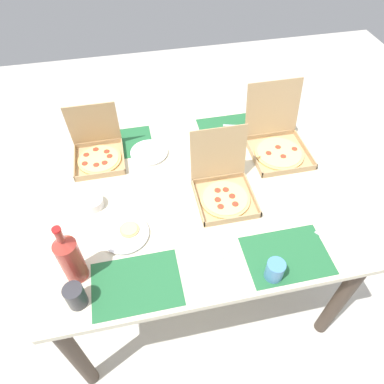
{
  "coord_description": "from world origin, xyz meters",
  "views": [
    {
      "loc": [
        -0.24,
        -1.14,
        2.09
      ],
      "look_at": [
        0.0,
        0.0,
        0.77
      ],
      "focal_mm": 33.09,
      "sensor_mm": 36.0,
      "label": 1
    }
  ],
  "objects_px": {
    "cup_dark": "(275,270)",
    "condiment_bowl": "(93,203)",
    "pizza_box_center": "(224,189)",
    "plate_near_left": "(125,234)",
    "plate_near_right": "(149,153)",
    "pizza_box_corner_left": "(278,143)",
    "soda_bottle": "(70,258)",
    "pizza_box_corner_right": "(98,152)",
    "cup_spare": "(76,296)"
  },
  "relations": [
    {
      "from": "pizza_box_center",
      "to": "plate_near_left",
      "type": "relative_size",
      "value": 1.47
    },
    {
      "from": "pizza_box_center",
      "to": "cup_spare",
      "type": "xyz_separation_m",
      "value": [
        -0.7,
        -0.42,
        0.01
      ]
    },
    {
      "from": "cup_spare",
      "to": "soda_bottle",
      "type": "bearing_deg",
      "value": 91.02
    },
    {
      "from": "cup_dark",
      "to": "pizza_box_corner_left",
      "type": "bearing_deg",
      "value": 68.18
    },
    {
      "from": "plate_near_left",
      "to": "pizza_box_center",
      "type": "bearing_deg",
      "value": 15.69
    },
    {
      "from": "soda_bottle",
      "to": "condiment_bowl",
      "type": "xyz_separation_m",
      "value": [
        0.07,
        0.36,
        -0.11
      ]
    },
    {
      "from": "pizza_box_corner_right",
      "to": "plate_near_left",
      "type": "bearing_deg",
      "value": -79.94
    },
    {
      "from": "cup_dark",
      "to": "condiment_bowl",
      "type": "distance_m",
      "value": 0.89
    },
    {
      "from": "condiment_bowl",
      "to": "plate_near_left",
      "type": "bearing_deg",
      "value": -56.02
    },
    {
      "from": "plate_near_left",
      "to": "plate_near_right",
      "type": "bearing_deg",
      "value": 71.37
    },
    {
      "from": "soda_bottle",
      "to": "condiment_bowl",
      "type": "distance_m",
      "value": 0.38
    },
    {
      "from": "pizza_box_corner_left",
      "to": "pizza_box_center",
      "type": "xyz_separation_m",
      "value": [
        -0.38,
        -0.26,
        -0.0
      ]
    },
    {
      "from": "plate_near_right",
      "to": "condiment_bowl",
      "type": "relative_size",
      "value": 2.06
    },
    {
      "from": "pizza_box_corner_left",
      "to": "cup_spare",
      "type": "distance_m",
      "value": 1.27
    },
    {
      "from": "plate_near_left",
      "to": "cup_spare",
      "type": "relative_size",
      "value": 2.01
    },
    {
      "from": "pizza_box_corner_left",
      "to": "soda_bottle",
      "type": "relative_size",
      "value": 1.11
    },
    {
      "from": "pizza_box_center",
      "to": "condiment_bowl",
      "type": "distance_m",
      "value": 0.63
    },
    {
      "from": "plate_near_right",
      "to": "soda_bottle",
      "type": "distance_m",
      "value": 0.78
    },
    {
      "from": "pizza_box_corner_right",
      "to": "plate_near_left",
      "type": "relative_size",
      "value": 1.36
    },
    {
      "from": "pizza_box_corner_right",
      "to": "condiment_bowl",
      "type": "height_order",
      "value": "pizza_box_corner_right"
    },
    {
      "from": "pizza_box_center",
      "to": "soda_bottle",
      "type": "bearing_deg",
      "value": -157.04
    },
    {
      "from": "pizza_box_corner_left",
      "to": "pizza_box_center",
      "type": "height_order",
      "value": "pizza_box_corner_left"
    },
    {
      "from": "soda_bottle",
      "to": "cup_spare",
      "type": "bearing_deg",
      "value": -88.98
    },
    {
      "from": "pizza_box_center",
      "to": "cup_spare",
      "type": "distance_m",
      "value": 0.81
    },
    {
      "from": "pizza_box_center",
      "to": "condiment_bowl",
      "type": "relative_size",
      "value": 3.21
    },
    {
      "from": "pizza_box_corner_left",
      "to": "cup_dark",
      "type": "bearing_deg",
      "value": -111.82
    },
    {
      "from": "pizza_box_corner_left",
      "to": "soda_bottle",
      "type": "bearing_deg",
      "value": -152.63
    },
    {
      "from": "plate_near_right",
      "to": "cup_spare",
      "type": "xyz_separation_m",
      "value": [
        -0.38,
        -0.8,
        0.05
      ]
    },
    {
      "from": "condiment_bowl",
      "to": "pizza_box_corner_left",
      "type": "bearing_deg",
      "value": 11.17
    },
    {
      "from": "pizza_box_corner_left",
      "to": "soda_bottle",
      "type": "distance_m",
      "value": 1.22
    },
    {
      "from": "plate_near_left",
      "to": "soda_bottle",
      "type": "height_order",
      "value": "soda_bottle"
    },
    {
      "from": "pizza_box_corner_left",
      "to": "condiment_bowl",
      "type": "bearing_deg",
      "value": -168.83
    },
    {
      "from": "cup_dark",
      "to": "pizza_box_corner_right",
      "type": "bearing_deg",
      "value": 127.82
    },
    {
      "from": "plate_near_right",
      "to": "condiment_bowl",
      "type": "bearing_deg",
      "value": -134.6
    },
    {
      "from": "pizza_box_center",
      "to": "cup_dark",
      "type": "xyz_separation_m",
      "value": [
        0.09,
        -0.47,
        -0.0
      ]
    },
    {
      "from": "pizza_box_corner_left",
      "to": "pizza_box_center",
      "type": "distance_m",
      "value": 0.46
    },
    {
      "from": "cup_dark",
      "to": "condiment_bowl",
      "type": "height_order",
      "value": "cup_dark"
    },
    {
      "from": "pizza_box_corner_right",
      "to": "plate_near_left",
      "type": "distance_m",
      "value": 0.54
    },
    {
      "from": "pizza_box_center",
      "to": "soda_bottle",
      "type": "distance_m",
      "value": 0.76
    },
    {
      "from": "pizza_box_corner_left",
      "to": "condiment_bowl",
      "type": "xyz_separation_m",
      "value": [
        -1.0,
        -0.2,
        -0.03
      ]
    },
    {
      "from": "plate_near_left",
      "to": "plate_near_right",
      "type": "xyz_separation_m",
      "value": [
        0.17,
        0.51,
        -0.0
      ]
    },
    {
      "from": "pizza_box_corner_right",
      "to": "pizza_box_center",
      "type": "height_order",
      "value": "pizza_box_center"
    },
    {
      "from": "plate_near_right",
      "to": "soda_bottle",
      "type": "xyz_separation_m",
      "value": [
        -0.38,
        -0.67,
        0.12
      ]
    },
    {
      "from": "plate_near_left",
      "to": "plate_near_right",
      "type": "distance_m",
      "value": 0.54
    },
    {
      "from": "plate_near_left",
      "to": "soda_bottle",
      "type": "relative_size",
      "value": 0.67
    },
    {
      "from": "pizza_box_corner_right",
      "to": "soda_bottle",
      "type": "bearing_deg",
      "value": -99.26
    },
    {
      "from": "plate_near_right",
      "to": "pizza_box_center",
      "type": "bearing_deg",
      "value": -49.76
    },
    {
      "from": "pizza_box_center",
      "to": "plate_near_left",
      "type": "xyz_separation_m",
      "value": [
        -0.49,
        -0.14,
        -0.04
      ]
    },
    {
      "from": "plate_near_right",
      "to": "plate_near_left",
      "type": "bearing_deg",
      "value": -108.63
    },
    {
      "from": "plate_near_right",
      "to": "cup_dark",
      "type": "relative_size",
      "value": 2.19
    }
  ]
}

